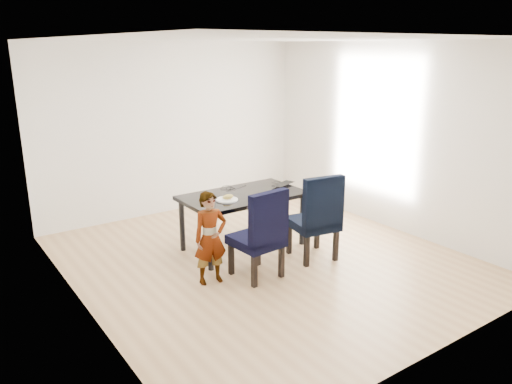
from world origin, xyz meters
TOP-DOWN VIEW (x-y plane):
  - floor at (0.00, 0.00)m, footprint 4.50×5.00m
  - ceiling at (0.00, 0.00)m, footprint 4.50×5.00m
  - wall_back at (0.00, 2.50)m, footprint 4.50×0.01m
  - wall_front at (0.00, -2.50)m, footprint 4.50×0.01m
  - wall_left at (-2.25, 0.00)m, footprint 0.01×5.00m
  - wall_right at (2.25, 0.00)m, footprint 0.01×5.00m
  - dining_table at (0.00, 0.50)m, footprint 1.60×0.90m
  - chair_left at (-0.36, -0.31)m, footprint 0.56×0.58m
  - chair_right at (0.54, -0.28)m, footprint 0.63×0.64m
  - child at (-0.88, -0.15)m, footprint 0.43×0.31m
  - plate at (-0.32, 0.39)m, footprint 0.29×0.29m
  - sandwich at (-0.31, 0.38)m, footprint 0.17×0.11m
  - laptop at (0.68, 0.58)m, footprint 0.42×0.34m
  - cable_tangle at (-0.02, 0.76)m, footprint 0.16×0.16m

SIDE VIEW (x-z plane):
  - floor at x=0.00m, z-range -0.01..0.00m
  - dining_table at x=0.00m, z-range 0.00..0.75m
  - child at x=-0.88m, z-range 0.00..1.08m
  - chair_left at x=-0.36m, z-range 0.00..1.08m
  - chair_right at x=0.54m, z-range 0.00..1.12m
  - cable_tangle at x=-0.02m, z-range 0.75..0.76m
  - plate at x=-0.32m, z-range 0.75..0.77m
  - laptop at x=0.68m, z-range 0.75..0.78m
  - sandwich at x=-0.31m, z-range 0.77..0.83m
  - wall_back at x=0.00m, z-range 0.00..2.70m
  - wall_front at x=0.00m, z-range 0.00..2.70m
  - wall_left at x=-2.25m, z-range 0.00..2.70m
  - wall_right at x=2.25m, z-range 0.00..2.70m
  - ceiling at x=0.00m, z-range 2.70..2.71m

